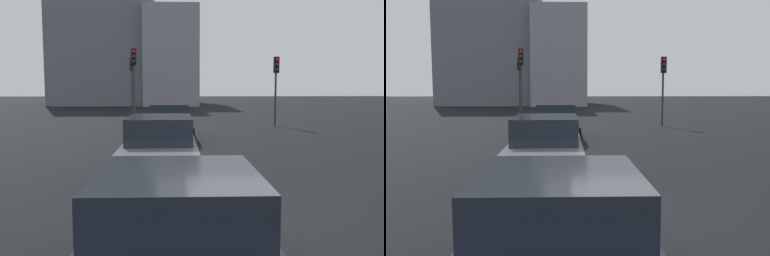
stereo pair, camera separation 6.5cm
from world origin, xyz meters
TOP-DOWN VIEW (x-y plane):
  - ground_plane at (0.00, 0.00)m, footprint 160.00×160.00m
  - car_teal_right_lead at (10.15, 1.73)m, footprint 4.40×1.99m
  - car_grey_right_second at (3.12, 1.83)m, footprint 4.69×1.96m
  - car_navy_right_third at (-2.80, 1.42)m, footprint 4.08×2.02m
  - traffic_light_near_left at (15.66, 3.77)m, footprint 0.33×0.30m
  - traffic_light_near_right at (15.64, -4.13)m, footprint 0.32×0.30m
  - traffic_light_far_left at (23.82, 4.79)m, footprint 0.32×0.29m
  - building_facade_left at (42.71, 2.00)m, footprint 12.01×6.11m
  - building_facade_center at (42.24, 10.00)m, footprint 8.71×11.58m

SIDE VIEW (x-z plane):
  - ground_plane at x=0.00m, z-range -0.20..0.00m
  - car_navy_right_third at x=-2.80m, z-range -0.02..1.43m
  - car_teal_right_lead at x=10.15m, z-range -0.03..1.50m
  - car_grey_right_second at x=3.12m, z-range -0.03..1.52m
  - traffic_light_near_right at x=15.64m, z-range 0.86..4.74m
  - traffic_light_near_left at x=15.66m, z-range 0.93..5.24m
  - traffic_light_far_left at x=23.82m, z-range 0.94..5.28m
  - building_facade_left at x=42.71m, z-range 0.00..11.03m
  - building_facade_center at x=42.24m, z-range 0.00..17.75m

